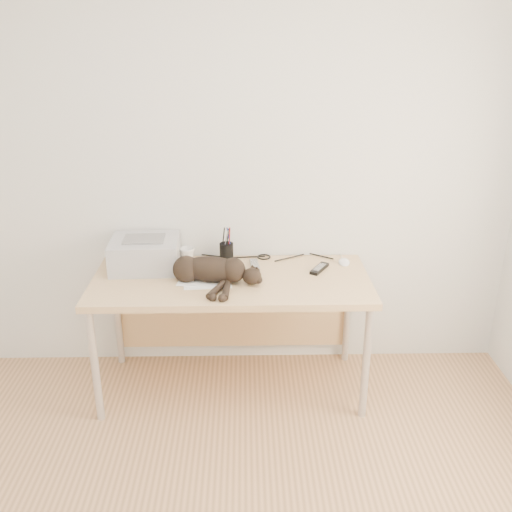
{
  "coord_description": "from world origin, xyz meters",
  "views": [
    {
      "loc": [
        0.08,
        -1.61,
        2.09
      ],
      "look_at": [
        0.14,
        1.34,
        0.9
      ],
      "focal_mm": 40.0,
      "sensor_mm": 36.0,
      "label": 1
    }
  ],
  "objects_px": {
    "printer": "(145,253)",
    "cat": "(208,271)",
    "pen_cup": "(227,252)",
    "mug": "(187,255)",
    "desk": "(232,293)",
    "mouse": "(344,260)"
  },
  "relations": [
    {
      "from": "printer",
      "to": "cat",
      "type": "xyz_separation_m",
      "value": [
        0.39,
        -0.22,
        -0.02
      ]
    },
    {
      "from": "pen_cup",
      "to": "mouse",
      "type": "distance_m",
      "value": 0.72
    },
    {
      "from": "desk",
      "to": "cat",
      "type": "distance_m",
      "value": 0.27
    },
    {
      "from": "cat",
      "to": "mug",
      "type": "xyz_separation_m",
      "value": [
        -0.15,
        0.31,
        -0.03
      ]
    },
    {
      "from": "pen_cup",
      "to": "cat",
      "type": "bearing_deg",
      "value": -107.33
    },
    {
      "from": "cat",
      "to": "mouse",
      "type": "height_order",
      "value": "cat"
    },
    {
      "from": "printer",
      "to": "cat",
      "type": "bearing_deg",
      "value": -29.28
    },
    {
      "from": "cat",
      "to": "pen_cup",
      "type": "height_order",
      "value": "pen_cup"
    },
    {
      "from": "cat",
      "to": "mug",
      "type": "relative_size",
      "value": 7.32
    },
    {
      "from": "printer",
      "to": "pen_cup",
      "type": "xyz_separation_m",
      "value": [
        0.48,
        0.09,
        -0.03
      ]
    },
    {
      "from": "desk",
      "to": "mouse",
      "type": "xyz_separation_m",
      "value": [
        0.69,
        0.13,
        0.15
      ]
    },
    {
      "from": "pen_cup",
      "to": "mouse",
      "type": "relative_size",
      "value": 1.83
    },
    {
      "from": "printer",
      "to": "mouse",
      "type": "distance_m",
      "value": 1.21
    },
    {
      "from": "printer",
      "to": "cat",
      "type": "distance_m",
      "value": 0.44
    },
    {
      "from": "pen_cup",
      "to": "desk",
      "type": "bearing_deg",
      "value": -79.69
    },
    {
      "from": "cat",
      "to": "pen_cup",
      "type": "distance_m",
      "value": 0.33
    },
    {
      "from": "mug",
      "to": "pen_cup",
      "type": "xyz_separation_m",
      "value": [
        0.24,
        0.0,
        0.02
      ]
    },
    {
      "from": "mouse",
      "to": "printer",
      "type": "bearing_deg",
      "value": -172.23
    },
    {
      "from": "desk",
      "to": "printer",
      "type": "xyz_separation_m",
      "value": [
        -0.51,
        0.08,
        0.22
      ]
    },
    {
      "from": "mug",
      "to": "pen_cup",
      "type": "height_order",
      "value": "pen_cup"
    },
    {
      "from": "desk",
      "to": "pen_cup",
      "type": "height_order",
      "value": "pen_cup"
    },
    {
      "from": "desk",
      "to": "mouse",
      "type": "bearing_deg",
      "value": 10.4
    }
  ]
}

